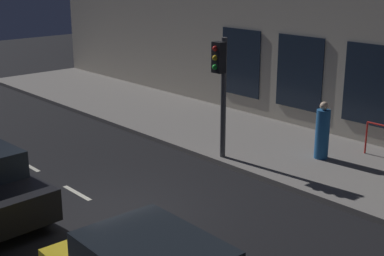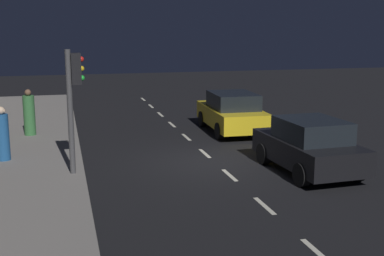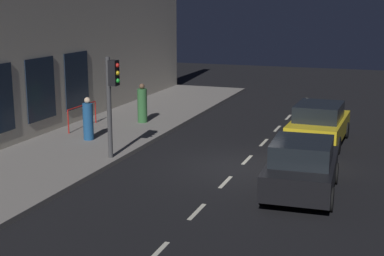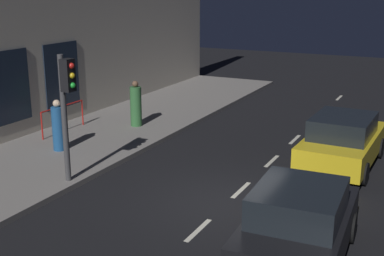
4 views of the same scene
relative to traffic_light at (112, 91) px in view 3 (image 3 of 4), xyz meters
name	(u,v)px [view 3 (image 3 of 4)]	position (x,y,z in m)	size (l,w,h in m)	color
ground_plane	(239,168)	(-4.21, -0.79, -2.44)	(60.00, 60.00, 0.00)	black
sidewalk	(74,149)	(2.04, -0.79, -2.37)	(4.50, 32.00, 0.15)	gray
building_facade	(8,38)	(4.59, -0.79, 1.60)	(0.65, 32.00, 8.11)	beige
lane_centre_line	(247,160)	(-4.21, -1.79, -2.44)	(0.12, 27.20, 0.01)	beige
traffic_light	(112,91)	(0.00, 0.00, 0.00)	(0.50, 0.32, 3.41)	#424244
parked_car_0	(319,124)	(-6.20, -4.91, -1.65)	(2.04, 4.26, 1.58)	gold
parked_car_1	(302,167)	(-6.50, 1.09, -1.65)	(2.06, 3.89, 1.58)	black
pedestrian_0	(142,105)	(1.51, -5.58, -1.51)	(0.60, 0.60, 1.71)	#336B38
pedestrian_1	(88,120)	(2.11, -1.97, -1.54)	(0.48, 0.48, 1.65)	#1E5189
red_railing	(82,111)	(3.40, -3.70, -1.56)	(0.05, 2.23, 0.97)	red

